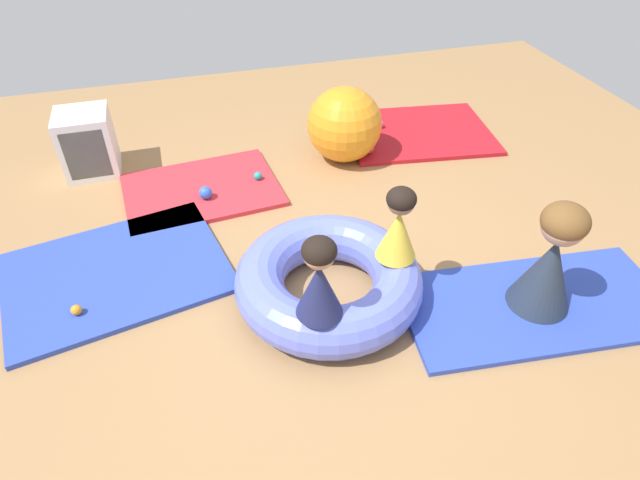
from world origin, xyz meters
name	(u,v)px	position (x,y,z in m)	size (l,w,h in m)	color
ground_plane	(333,291)	(0.00, 0.00, 0.00)	(8.00, 8.00, 0.00)	#9E7549
gym_mat_far_right	(419,132)	(1.48, 1.89, 0.02)	(1.40, 1.08, 0.04)	#B21923
gym_mat_near_left	(116,273)	(-1.41, 0.57, 0.02)	(1.47, 1.12, 0.04)	#2D47B7
gym_mat_center_rear	(202,190)	(-0.72, 1.45, 0.02)	(1.26, 0.93, 0.04)	red
gym_mat_far_left	(536,304)	(1.23, -0.51, 0.02)	(1.75, 0.83, 0.04)	#2D47B7
inflatable_cushion	(329,280)	(-0.05, -0.06, 0.16)	(1.22, 1.22, 0.32)	#6070E5
child_in_navy	(319,278)	(-0.23, -0.45, 0.58)	(0.38, 0.38, 0.53)	navy
child_in_yellow	(399,224)	(0.38, -0.11, 0.57)	(0.26, 0.26, 0.51)	yellow
adult_seated	(552,259)	(1.23, -0.51, 0.42)	(0.54, 0.54, 0.77)	#232D3D
play_ball_teal	(258,176)	(-0.23, 1.45, 0.07)	(0.07, 0.07, 0.07)	teal
play_ball_pink	(380,124)	(1.12, 2.06, 0.08)	(0.08, 0.08, 0.08)	pink
play_ball_orange	(76,310)	(-1.64, 0.21, 0.07)	(0.07, 0.07, 0.07)	orange
play_ball_blue	(206,193)	(-0.70, 1.29, 0.09)	(0.11, 0.11, 0.11)	blue
play_ball_red	(370,149)	(0.85, 1.61, 0.08)	(0.09, 0.09, 0.09)	red
exercise_ball_large	(344,124)	(0.62, 1.67, 0.34)	(0.67, 0.67, 0.67)	orange
storage_cube	(88,145)	(-1.60, 2.03, 0.28)	(0.44, 0.44, 0.56)	white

